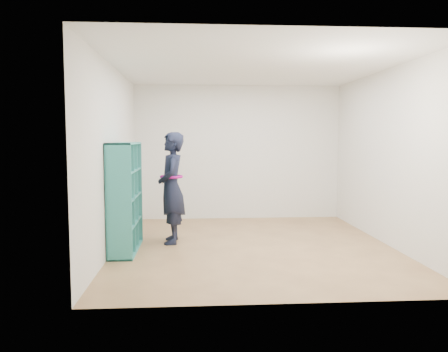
{
  "coord_description": "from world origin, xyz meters",
  "views": [
    {
      "loc": [
        -0.86,
        -6.26,
        1.58
      ],
      "look_at": [
        -0.41,
        0.3,
        1.01
      ],
      "focal_mm": 35.0,
      "sensor_mm": 36.0,
      "label": 1
    }
  ],
  "objects": [
    {
      "name": "wall_left",
      "position": [
        -2.0,
        0.0,
        1.3
      ],
      "size": [
        0.02,
        4.5,
        2.6
      ],
      "primitive_type": "cube",
      "color": "silver",
      "rests_on": "floor"
    },
    {
      "name": "wall_front",
      "position": [
        0.0,
        -2.25,
        1.3
      ],
      "size": [
        4.0,
        0.02,
        2.6
      ],
      "primitive_type": "cube",
      "color": "silver",
      "rests_on": "floor"
    },
    {
      "name": "person",
      "position": [
        -1.2,
        0.3,
        0.84
      ],
      "size": [
        0.43,
        0.63,
        1.67
      ],
      "rotation": [
        0.0,
        0.0,
        -1.52
      ],
      "color": "black",
      "rests_on": "floor"
    },
    {
      "name": "floor",
      "position": [
        0.0,
        0.0,
        0.0
      ],
      "size": [
        4.5,
        4.5,
        0.0
      ],
      "primitive_type": "plane",
      "color": "brown",
      "rests_on": "ground"
    },
    {
      "name": "ceiling",
      "position": [
        0.0,
        0.0,
        2.6
      ],
      "size": [
        4.5,
        4.5,
        0.0
      ],
      "primitive_type": "plane",
      "color": "white",
      "rests_on": "wall_back"
    },
    {
      "name": "wall_right",
      "position": [
        2.0,
        0.0,
        1.3
      ],
      "size": [
        0.02,
        4.5,
        2.6
      ],
      "primitive_type": "cube",
      "color": "silver",
      "rests_on": "floor"
    },
    {
      "name": "bookshelf",
      "position": [
        -1.85,
        -0.13,
        0.75
      ],
      "size": [
        0.33,
        1.14,
        1.52
      ],
      "color": "teal",
      "rests_on": "floor"
    },
    {
      "name": "smartphone",
      "position": [
        -1.34,
        0.39,
        0.95
      ],
      "size": [
        0.02,
        0.12,
        0.15
      ],
      "rotation": [
        0.45,
        0.0,
        0.06
      ],
      "color": "silver",
      "rests_on": "person"
    },
    {
      "name": "wall_back",
      "position": [
        0.0,
        2.25,
        1.3
      ],
      "size": [
        4.0,
        0.02,
        2.6
      ],
      "primitive_type": "cube",
      "color": "silver",
      "rests_on": "floor"
    }
  ]
}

